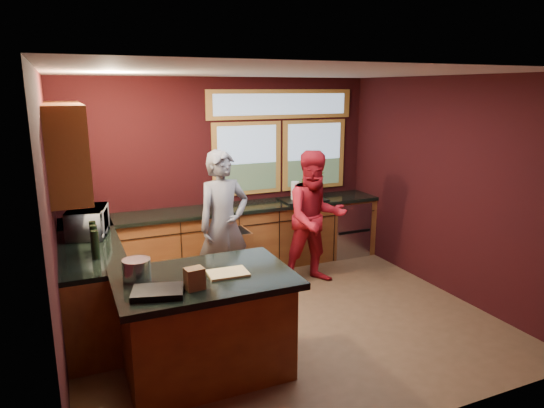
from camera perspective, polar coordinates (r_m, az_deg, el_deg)
floor at (r=5.64m, az=1.21°, el=-13.37°), size 4.50×4.50×0.00m
room_shell at (r=5.17m, az=-6.25°, el=5.09°), size 4.52×4.02×2.71m
back_counter at (r=6.99m, az=-3.15°, el=-3.87°), size 4.50×0.64×0.93m
left_counter at (r=5.80m, az=-20.53°, el=-8.44°), size 0.64×2.30×0.93m
island at (r=4.52m, az=-7.78°, el=-13.84°), size 1.55×1.05×0.95m
person_grey at (r=5.94m, az=-5.71°, el=-2.50°), size 0.73×0.54×1.84m
person_red at (r=6.37m, az=5.11°, el=-1.68°), size 0.93×0.76×1.78m
microwave at (r=5.79m, az=-20.86°, el=-2.00°), size 0.51×0.65×0.32m
potted_plant at (r=7.31m, az=4.68°, el=2.29°), size 0.37×0.32×0.41m
paper_towel at (r=7.15m, az=2.72°, el=1.53°), size 0.12×0.12×0.28m
cutting_board at (r=4.34m, az=-5.23°, el=-8.09°), size 0.36×0.27×0.02m
stock_pot at (r=4.34m, az=-15.63°, el=-7.42°), size 0.24×0.24×0.18m
paper_bag at (r=4.04m, az=-9.11°, el=-8.66°), size 0.16×0.14×0.18m
black_tray at (r=4.01m, az=-13.28°, el=-10.05°), size 0.46×0.38×0.05m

